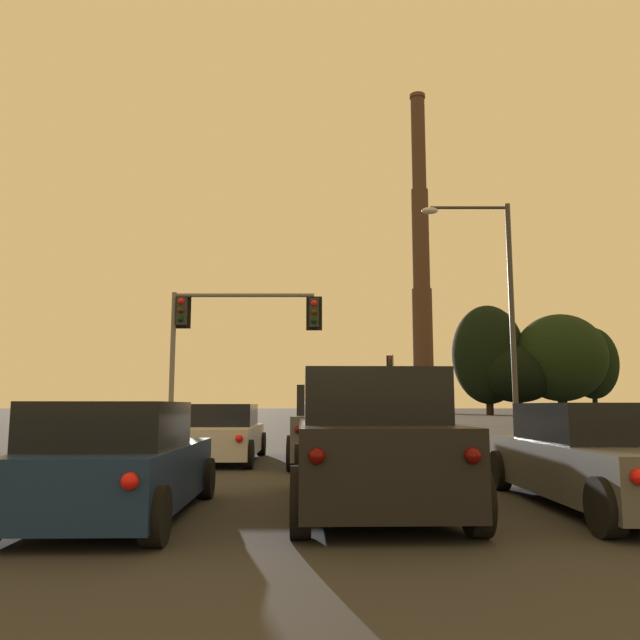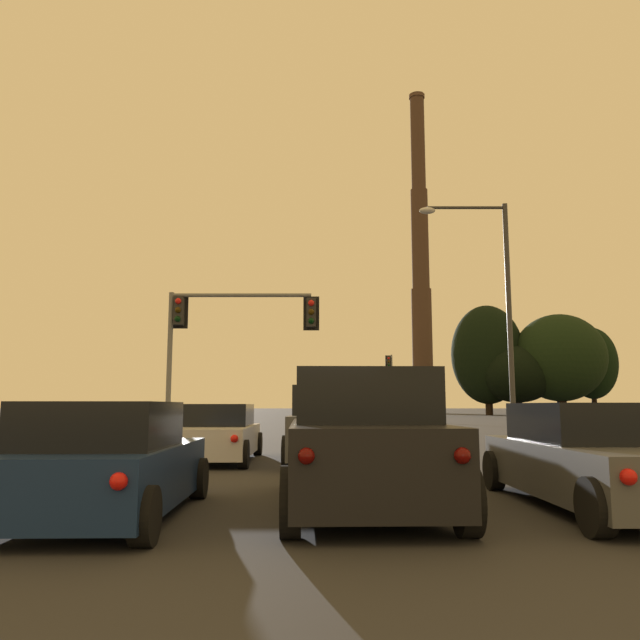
% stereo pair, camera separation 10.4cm
% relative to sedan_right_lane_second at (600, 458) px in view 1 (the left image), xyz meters
% --- Properties ---
extents(sedan_right_lane_second, '(2.01, 4.72, 1.43)m').
position_rel_sedan_right_lane_second_xyz_m(sedan_right_lane_second, '(0.00, 0.00, 0.00)').
color(sedan_right_lane_second, '#4C4F54').
rests_on(sedan_right_lane_second, ground_plane).
extents(hatchback_left_lane_second, '(2.01, 4.15, 1.44)m').
position_rel_sedan_right_lane_second_xyz_m(hatchback_left_lane_second, '(-6.42, -0.87, -0.00)').
color(hatchback_left_lane_second, navy).
rests_on(hatchback_left_lane_second, ground_plane).
extents(suv_center_lane_second, '(2.23, 4.95, 1.86)m').
position_rel_sedan_right_lane_second_xyz_m(suv_center_lane_second, '(-3.22, 0.00, 0.23)').
color(suv_center_lane_second, black).
rests_on(suv_center_lane_second, ground_plane).
extents(sedan_left_lane_front, '(2.05, 4.73, 1.43)m').
position_rel_sedan_right_lane_second_xyz_m(sedan_left_lane_front, '(-6.40, 7.23, 0.00)').
color(sedan_left_lane_front, silver).
rests_on(sedan_left_lane_front, ground_plane).
extents(suv_center_lane_front, '(2.20, 4.94, 1.86)m').
position_rel_sedan_right_lane_second_xyz_m(suv_center_lane_front, '(-3.51, 6.73, 0.23)').
color(suv_center_lane_front, '#4C4F54').
rests_on(suv_center_lane_front, ground_plane).
extents(traffic_light_overhead_left, '(5.56, 0.50, 5.45)m').
position_rel_sedan_right_lane_second_xyz_m(traffic_light_overhead_left, '(-7.35, 13.47, 3.51)').
color(traffic_light_overhead_left, slate).
rests_on(traffic_light_overhead_left, ground_plane).
extents(traffic_light_far_right, '(0.78, 0.50, 6.22)m').
position_rel_sedan_right_lane_second_xyz_m(traffic_light_far_right, '(2.96, 51.10, 3.41)').
color(traffic_light_far_right, slate).
rests_on(traffic_light_far_right, ground_plane).
extents(street_lamp, '(3.48, 0.36, 9.26)m').
position_rel_sedan_right_lane_second_xyz_m(street_lamp, '(2.97, 14.91, 4.99)').
color(street_lamp, '#38383A').
rests_on(street_lamp, ground_plane).
extents(smokestack, '(5.86, 5.86, 60.30)m').
position_rel_sedan_right_lane_second_xyz_m(smokestack, '(14.73, 103.43, 22.92)').
color(smokestack, '#3C2B22').
rests_on(smokestack, ground_plane).
extents(treeline_far_right, '(12.97, 11.67, 14.32)m').
position_rel_sedan_right_lane_second_xyz_m(treeline_far_right, '(30.25, 79.57, 7.44)').
color(treeline_far_right, black).
rests_on(treeline_far_right, ground_plane).
extents(treeline_left_mid, '(10.97, 9.88, 9.97)m').
position_rel_sedan_right_lane_second_xyz_m(treeline_left_mid, '(24.24, 79.99, 5.19)').
color(treeline_left_mid, black).
rests_on(treeline_left_mid, ground_plane).
extents(treeline_far_left, '(10.44, 9.40, 15.99)m').
position_rel_sedan_right_lane_second_xyz_m(treeline_far_left, '(20.66, 82.03, 8.10)').
color(treeline_far_left, black).
rests_on(treeline_far_left, ground_plane).
extents(treeline_right_mid, '(7.21, 6.49, 12.71)m').
position_rel_sedan_right_lane_second_xyz_m(treeline_right_mid, '(35.84, 81.88, 6.82)').
color(treeline_right_mid, black).
rests_on(treeline_right_mid, ground_plane).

